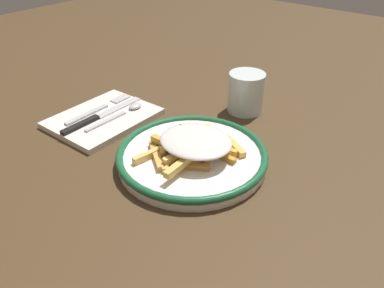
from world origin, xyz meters
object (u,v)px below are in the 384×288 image
at_px(fork, 99,109).
at_px(napkin, 104,118).
at_px(knife, 96,118).
at_px(plate, 192,156).
at_px(fries_heap, 193,145).
at_px(water_glass, 246,93).
at_px(spoon, 124,112).

bearing_deg(fork, napkin, -23.27).
bearing_deg(knife, plate, 4.24).
height_order(plate, fries_heap, fries_heap).
distance_m(knife, water_glass, 0.33).
height_order(plate, napkin, plate).
distance_m(fork, water_glass, 0.33).
relative_size(napkin, water_glass, 2.39).
bearing_deg(plate, spoon, 170.84).
relative_size(fries_heap, spoon, 1.16).
bearing_deg(water_glass, napkin, -132.15).
height_order(plate, fork, plate).
xyz_separation_m(napkin, knife, (0.00, -0.02, 0.01)).
bearing_deg(knife, napkin, 91.16).
relative_size(plate, napkin, 1.28).
bearing_deg(knife, fork, 132.76).
relative_size(fries_heap, knife, 0.84).
xyz_separation_m(plate, water_glass, (-0.04, 0.23, 0.03)).
relative_size(napkin, spoon, 1.40).
relative_size(napkin, knife, 1.02).
distance_m(plate, spoon, 0.22).
bearing_deg(fork, water_glass, 42.72).
xyz_separation_m(fork, knife, (0.03, -0.03, 0.00)).
relative_size(fork, water_glass, 1.98).
xyz_separation_m(plate, fries_heap, (0.00, -0.00, 0.03)).
bearing_deg(napkin, water_glass, 47.85).
xyz_separation_m(napkin, fork, (-0.03, 0.01, 0.01)).
distance_m(plate, fries_heap, 0.03).
bearing_deg(napkin, fries_heap, -0.72).
distance_m(fries_heap, knife, 0.25).
height_order(fries_heap, knife, fries_heap).
relative_size(fries_heap, fork, 1.00).
height_order(fork, water_glass, water_glass).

